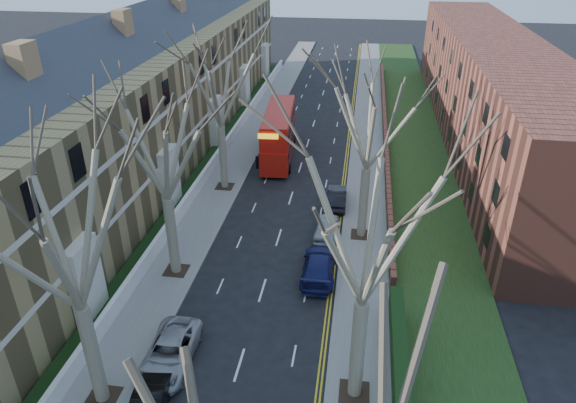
% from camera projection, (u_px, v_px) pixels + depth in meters
% --- Properties ---
extents(pavement_left, '(3.00, 102.00, 0.12)m').
position_uv_depth(pavement_left, '(249.00, 139.00, 52.37)').
color(pavement_left, slate).
rests_on(pavement_left, ground).
extents(pavement_right, '(3.00, 102.00, 0.12)m').
position_uv_depth(pavement_right, '(368.00, 146.00, 50.81)').
color(pavement_right, slate).
rests_on(pavement_right, ground).
extents(terrace_left, '(9.70, 78.00, 13.60)m').
position_uv_depth(terrace_left, '(140.00, 108.00, 43.80)').
color(terrace_left, '#99834E').
rests_on(terrace_left, ground).
extents(flats_right, '(13.97, 54.00, 10.00)m').
position_uv_depth(flats_right, '(489.00, 91.00, 50.49)').
color(flats_right, brown).
rests_on(flats_right, ground).
extents(front_wall_left, '(0.30, 78.00, 1.00)m').
position_uv_depth(front_wall_left, '(212.00, 165.00, 45.34)').
color(front_wall_left, white).
rests_on(front_wall_left, ground).
extents(grass_verge_right, '(6.00, 102.00, 0.06)m').
position_uv_depth(grass_verge_right, '(414.00, 148.00, 50.19)').
color(grass_verge_right, '#1A3513').
rests_on(grass_verge_right, ground).
extents(tree_left_mid, '(10.50, 10.50, 14.71)m').
position_uv_depth(tree_left_mid, '(60.00, 220.00, 19.07)').
color(tree_left_mid, '#716351').
rests_on(tree_left_mid, ground).
extents(tree_left_far, '(10.15, 10.15, 14.22)m').
position_uv_depth(tree_left_far, '(159.00, 134.00, 27.94)').
color(tree_left_far, '#716351').
rests_on(tree_left_far, ground).
extents(tree_left_dist, '(10.50, 10.50, 14.71)m').
position_uv_depth(tree_left_dist, '(218.00, 73.00, 38.25)').
color(tree_left_dist, '#716351').
rests_on(tree_left_dist, ground).
extents(tree_right_mid, '(10.50, 10.50, 14.71)m').
position_uv_depth(tree_right_mid, '(369.00, 216.00, 19.33)').
color(tree_right_mid, '#716351').
rests_on(tree_right_mid, ground).
extents(tree_right_far, '(10.15, 10.15, 14.22)m').
position_uv_depth(tree_right_far, '(371.00, 109.00, 31.69)').
color(tree_right_far, '#716351').
rests_on(tree_right_far, ground).
extents(double_decker_bus, '(3.30, 10.78, 4.46)m').
position_uv_depth(double_decker_bus, '(279.00, 135.00, 47.47)').
color(double_decker_bus, '#B1150C').
rests_on(double_decker_bus, ground).
extents(car_left_far, '(2.36, 4.94, 1.36)m').
position_uv_depth(car_left_far, '(170.00, 352.00, 25.26)').
color(car_left_far, '#9C9BA1').
rests_on(car_left_far, ground).
extents(car_right_near, '(2.07, 5.02, 1.45)m').
position_uv_depth(car_right_near, '(319.00, 266.00, 31.64)').
color(car_right_near, '#161A4F').
rests_on(car_right_near, ground).
extents(car_right_mid, '(1.71, 4.03, 1.36)m').
position_uv_depth(car_right_mid, '(326.00, 227.00, 35.80)').
color(car_right_mid, '#9FA1A8').
rests_on(car_right_mid, ground).
extents(car_right_far, '(1.56, 4.18, 1.37)m').
position_uv_depth(car_right_far, '(337.00, 197.00, 39.85)').
color(car_right_far, black).
rests_on(car_right_far, ground).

